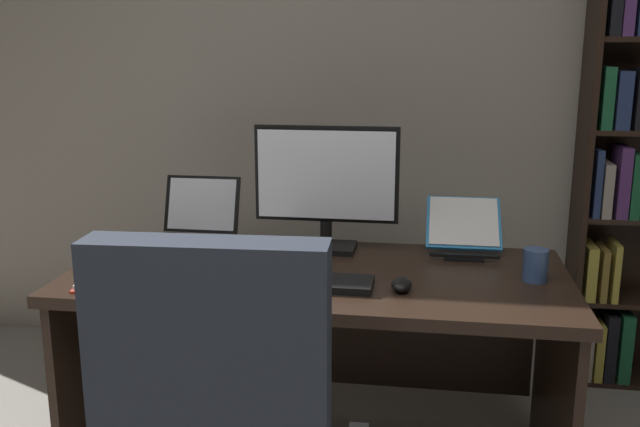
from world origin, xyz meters
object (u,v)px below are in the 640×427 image
Objects in this scene: pen at (255,260)px; laptop at (194,230)px; reading_stand_with_book at (464,228)px; monitor at (326,187)px; keyboard at (307,282)px; desk at (321,316)px; coffee_mug at (535,265)px; computer_mouse at (402,285)px; open_binder at (165,280)px; notepad at (249,262)px.

laptop is at bearing 142.45° from pen.
reading_stand_with_book reaches higher than pen.
monitor reaches higher than keyboard.
coffee_mug is (0.71, -0.07, 0.25)m from desk.
pen is at bearing -135.26° from monitor.
computer_mouse is at bearing -54.47° from monitor.
coffee_mug is (0.22, -0.32, -0.04)m from reading_stand_with_book.
laptop is at bearing 99.87° from open_binder.
desk is 8.02× the size of notepad.
coffee_mug is (0.72, 0.16, 0.04)m from keyboard.
computer_mouse is (0.30, 0.00, 0.01)m from keyboard.
desk is 0.32m from notepad.
pen is at bearing 0.00° from notepad.
laptop is 3.04× the size of coffee_mug.
pen reaches higher than desk.
monitor reaches higher than laptop.
notepad is 1.97× the size of coffee_mug.
laptop is (-0.52, 0.01, -0.19)m from monitor.
keyboard is at bearing -90.00° from monitor.
monitor reaches higher than coffee_mug.
reading_stand_with_book is 2.00× the size of pen.
keyboard reaches higher than desk.
laptop is 0.77× the size of keyboard.
monitor is 0.39m from pen.
computer_mouse is at bearing -158.91° from coffee_mug.
keyboard is at bearing -136.33° from reading_stand_with_book.
desk is 15.79× the size of coffee_mug.
computer_mouse is 0.74× the size of pen.
keyboard is at bearing 8.82° from open_binder.
pen is at bearing -37.55° from laptop.
computer_mouse is 0.53m from reading_stand_with_book.
laptop is 1.27m from coffee_mug.
computer_mouse is (0.29, -0.24, 0.21)m from desk.
keyboard is 0.82× the size of open_binder.
notepad is at bearing 180.00° from pen.
coffee_mug is (1.18, 0.21, 0.04)m from open_binder.
desk is 6.02× the size of reading_stand_with_book.
keyboard is at bearing -167.26° from coffee_mug.
monitor is 0.53m from reading_stand_with_book.
pen is at bearing 137.92° from keyboard.
pen is (-0.73, -0.28, -0.07)m from reading_stand_with_book.
pen is at bearing 177.79° from coffee_mug.
monitor is 0.70m from open_binder.
coffee_mug is at bearing -5.77° from desk.
desk is 0.76m from coffee_mug.
notepad reaches higher than desk.
keyboard and open_binder have the same top height.
computer_mouse is 0.50× the size of notepad.
notepad is (-0.25, -0.04, 0.20)m from desk.
notepad is (0.28, -0.23, -0.05)m from laptop.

